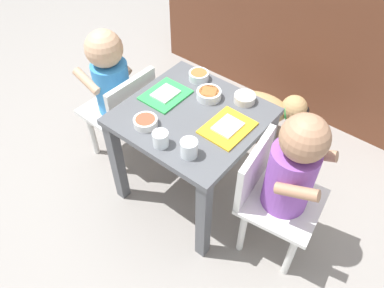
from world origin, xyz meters
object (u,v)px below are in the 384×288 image
food_tray_right (228,127)px  cereal_bowl_right_side (209,94)px  water_cup_right (189,149)px  water_cup_left (161,140)px  seated_child_right (288,173)px  food_tray_left (166,95)px  veggie_bowl_near (245,98)px  veggie_bowl_far (146,122)px  dog (262,108)px  dining_table (192,132)px  cereal_bowl_left_side (199,76)px  seated_child_left (113,83)px

food_tray_right → cereal_bowl_right_side: cereal_bowl_right_side is taller
water_cup_right → water_cup_left: bearing=-167.1°
seated_child_right → food_tray_left: 0.58m
veggie_bowl_near → veggie_bowl_far: bearing=-121.4°
dog → dining_table: bearing=-95.0°
dining_table → cereal_bowl_left_side: cereal_bowl_left_side is taller
food_tray_left → seated_child_left: bearing=-170.6°
water_cup_right → veggie_bowl_far: 0.22m
dining_table → seated_child_left: 0.43m
food_tray_left → veggie_bowl_near: (0.27, 0.17, 0.01)m
veggie_bowl_far → veggie_bowl_near: 0.41m
seated_child_left → cereal_bowl_right_side: bearing=19.0°
seated_child_right → cereal_bowl_right_side: bearing=164.4°
food_tray_left → veggie_bowl_far: size_ratio=1.99×
food_tray_right → veggie_bowl_far: (-0.25, -0.18, 0.01)m
dining_table → food_tray_right: 0.18m
veggie_bowl_far → food_tray_left: bearing=108.0°
dog → cereal_bowl_left_side: cereal_bowl_left_side is taller
food_tray_left → cereal_bowl_left_side: (0.04, 0.17, 0.01)m
veggie_bowl_far → dog: bearing=78.1°
dog → veggie_bowl_far: size_ratio=4.78×
water_cup_left → cereal_bowl_left_side: (-0.13, 0.39, -0.01)m
cereal_bowl_left_side → veggie_bowl_near: cereal_bowl_left_side is taller
seated_child_right → food_tray_right: (-0.27, 0.02, 0.04)m
dog → water_cup_right: (0.08, -0.69, 0.32)m
dog → cereal_bowl_left_side: 0.48m
water_cup_left → veggie_bowl_near: bearing=75.6°
veggie_bowl_near → food_tray_left: bearing=-147.6°
water_cup_left → food_tray_left: bearing=128.2°
food_tray_left → dog: bearing=68.2°
veggie_bowl_far → cereal_bowl_left_side: size_ratio=1.07×
food_tray_left → water_cup_right: water_cup_right is taller
dog → cereal_bowl_right_side: size_ratio=4.37×
water_cup_left → veggie_bowl_far: water_cup_left is taller
seated_child_left → food_tray_right: seated_child_left is taller
seated_child_left → seated_child_right: size_ratio=0.97×
water_cup_left → cereal_bowl_right_side: water_cup_left is taller
water_cup_right → cereal_bowl_right_side: water_cup_right is taller
water_cup_left → cereal_bowl_left_side: water_cup_left is taller
dining_table → dog: (0.05, 0.52, -0.20)m
food_tray_left → cereal_bowl_right_side: size_ratio=1.82×
cereal_bowl_left_side → veggie_bowl_near: (0.23, -0.00, -0.00)m
seated_child_left → water_cup_left: (0.44, -0.17, 0.06)m
water_cup_left → veggie_bowl_far: size_ratio=0.64×
cereal_bowl_left_side → cereal_bowl_right_side: 0.13m
food_tray_right → cereal_bowl_left_side: (-0.27, 0.17, 0.01)m
cereal_bowl_right_side → water_cup_right: bearing=-65.4°
dog → food_tray_left: (-0.20, -0.50, 0.30)m
dog → veggie_bowl_far: (-0.14, -0.67, 0.31)m
dining_table → food_tray_right: (0.15, 0.02, 0.10)m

